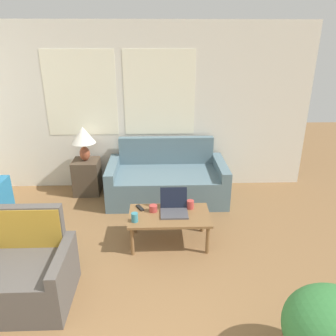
% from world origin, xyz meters
% --- Properties ---
extents(wall_back, '(5.85, 0.06, 2.60)m').
position_xyz_m(wall_back, '(-0.00, 3.80, 1.31)').
color(wall_back, silver).
rests_on(wall_back, ground_plane).
extents(couch, '(1.79, 0.94, 0.88)m').
position_xyz_m(couch, '(0.63, 3.31, 0.27)').
color(couch, slate).
rests_on(couch, ground_plane).
extents(armchair, '(0.89, 0.72, 0.86)m').
position_xyz_m(armchair, '(-0.79, 1.19, 0.26)').
color(armchair, '#514C47').
rests_on(armchair, ground_plane).
extents(side_table, '(0.40, 0.40, 0.56)m').
position_xyz_m(side_table, '(-0.64, 3.49, 0.28)').
color(side_table, '#4C3D2D').
rests_on(side_table, ground_plane).
extents(table_lamp, '(0.37, 0.37, 0.54)m').
position_xyz_m(table_lamp, '(-0.64, 3.49, 0.93)').
color(table_lamp, brown).
rests_on(table_lamp, side_table).
extents(coffee_table, '(0.97, 0.56, 0.39)m').
position_xyz_m(coffee_table, '(0.62, 2.06, 0.35)').
color(coffee_table, brown).
rests_on(coffee_table, ground_plane).
extents(laptop, '(0.33, 0.33, 0.27)m').
position_xyz_m(laptop, '(0.68, 2.12, 0.45)').
color(laptop, '#47474C').
rests_on(laptop, coffee_table).
extents(cup_navy, '(0.08, 0.08, 0.11)m').
position_xyz_m(cup_navy, '(0.22, 1.91, 0.44)').
color(cup_navy, teal).
rests_on(cup_navy, coffee_table).
extents(cup_yellow, '(0.09, 0.09, 0.11)m').
position_xyz_m(cup_yellow, '(0.89, 2.20, 0.44)').
color(cup_yellow, '#B23D38').
rests_on(cup_yellow, coffee_table).
extents(cup_white, '(0.10, 0.10, 0.08)m').
position_xyz_m(cup_white, '(0.43, 2.14, 0.43)').
color(cup_white, '#B23D38').
rests_on(cup_white, coffee_table).
extents(tv_remote, '(0.11, 0.15, 0.02)m').
position_xyz_m(tv_remote, '(0.27, 2.22, 0.40)').
color(tv_remote, black).
rests_on(tv_remote, coffee_table).
extents(potted_plant, '(0.73, 0.73, 0.73)m').
position_xyz_m(potted_plant, '(1.72, 0.30, 0.44)').
color(potted_plant, '#4C4C4C').
rests_on(potted_plant, ground_plane).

